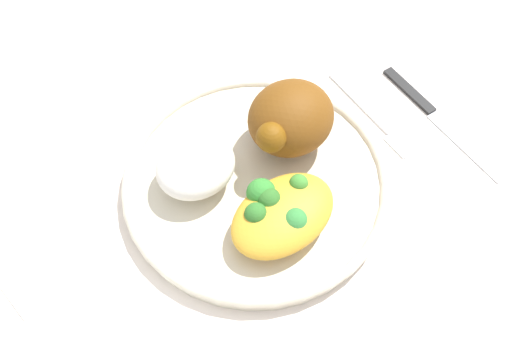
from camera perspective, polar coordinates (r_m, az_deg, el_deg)
The scene contains 9 objects.
ground_plane at distance 0.59m, azimuth 0.00°, elevation -1.69°, with size 2.00×2.00×0.00m, color silver.
plate at distance 0.58m, azimuth 0.00°, elevation -1.10°, with size 0.28×0.28×0.02m.
roasted_chicken at distance 0.57m, azimuth 3.47°, elevation 5.28°, with size 0.10×0.08×0.07m.
rice_pile at distance 0.56m, azimuth -6.15°, elevation 0.47°, with size 0.08×0.07×0.04m, color silver.
mac_cheese_with_broccoli at distance 0.53m, azimuth 2.54°, elevation -4.27°, with size 0.11×0.08×0.04m.
fork at distance 0.66m, azimuth 11.98°, elevation 5.36°, with size 0.03×0.14×0.01m.
knife at distance 0.68m, azimuth 17.46°, elevation 5.80°, with size 0.04×0.19×0.01m.
water_glass at distance 0.49m, azimuth -15.82°, elevation -16.20°, with size 0.07×0.07×0.10m, color silver.
napkin at distance 0.59m, azimuth -20.95°, elevation -7.48°, with size 0.10×0.10×0.00m, color white.
Camera 1 is at (0.21, 0.24, 0.50)m, focal length 39.31 mm.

